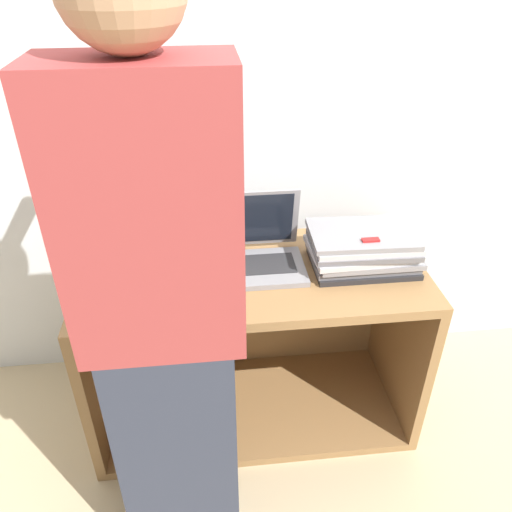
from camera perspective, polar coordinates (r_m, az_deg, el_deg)
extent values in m
plane|color=tan|center=(2.10, 0.67, -22.79)|extent=(12.00, 12.00, 0.00)
cube|color=silver|center=(1.95, -1.64, 16.82)|extent=(8.00, 0.05, 2.40)
cube|color=olive|center=(1.81, -0.31, -2.22)|extent=(1.24, 0.58, 0.04)
cube|color=olive|center=(2.26, -0.26, -16.51)|extent=(1.24, 0.58, 0.04)
cube|color=olive|center=(2.06, -17.53, -10.96)|extent=(0.04, 0.58, 0.64)
cube|color=olive|center=(2.15, 16.12, -8.57)|extent=(0.04, 0.58, 0.64)
cube|color=olive|center=(2.23, -1.03, -5.44)|extent=(1.17, 0.04, 0.64)
cube|color=gray|center=(1.79, -0.31, -1.48)|extent=(0.37, 0.24, 0.02)
cube|color=#28282B|center=(1.79, -0.34, -1.01)|extent=(0.30, 0.13, 0.00)
cube|color=gray|center=(1.85, -0.79, 4.27)|extent=(0.37, 0.05, 0.24)
cube|color=black|center=(1.85, -0.78, 4.22)|extent=(0.33, 0.04, 0.21)
cube|color=slate|center=(1.80, -12.86, -2.23)|extent=(0.37, 0.24, 0.02)
cube|color=#B7B7BC|center=(1.79, -13.24, -1.75)|extent=(0.37, 0.24, 0.02)
cube|color=slate|center=(1.79, -13.04, -1.08)|extent=(0.38, 0.26, 0.02)
cube|color=slate|center=(1.77, -13.54, -0.79)|extent=(0.37, 0.24, 0.02)
cube|color=slate|center=(1.76, -13.04, -0.17)|extent=(0.37, 0.25, 0.02)
cube|color=#B7B7BC|center=(1.75, -13.31, 0.40)|extent=(0.38, 0.26, 0.02)
cube|color=#232326|center=(1.87, 12.07, -0.80)|extent=(0.37, 0.24, 0.02)
cube|color=slate|center=(1.86, 11.95, -0.12)|extent=(0.37, 0.24, 0.02)
cube|color=gray|center=(1.85, 12.37, 0.29)|extent=(0.37, 0.24, 0.02)
cube|color=#B7B7BC|center=(1.84, 11.90, 0.80)|extent=(0.38, 0.26, 0.02)
cube|color=slate|center=(1.83, 12.07, 1.28)|extent=(0.38, 0.25, 0.02)
cube|color=#B7B7BC|center=(1.82, 12.20, 1.90)|extent=(0.37, 0.25, 0.02)
cube|color=gray|center=(1.81, 12.02, 2.46)|extent=(0.38, 0.25, 0.02)
cube|color=#2D3342|center=(1.63, -8.76, -20.57)|extent=(0.34, 0.20, 0.86)
cube|color=#993838|center=(1.12, -11.98, 4.01)|extent=(0.40, 0.20, 0.68)
cylinder|color=tan|center=(1.31, -19.74, 18.20)|extent=(0.07, 0.32, 0.07)
cylinder|color=tan|center=(1.28, -4.87, 19.55)|extent=(0.07, 0.32, 0.07)
cube|color=red|center=(1.76, 12.97, 1.80)|extent=(0.06, 0.02, 0.01)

